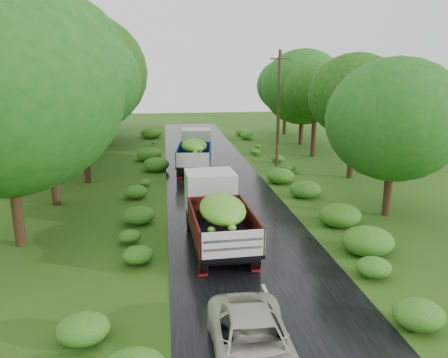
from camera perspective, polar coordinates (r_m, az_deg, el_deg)
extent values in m
plane|color=#1F460F|center=(15.14, 5.76, -14.99)|extent=(120.00, 120.00, 0.00)
cube|color=black|center=(19.54, 2.36, -7.84)|extent=(6.50, 80.00, 0.02)
cube|color=#BFB78C|center=(15.13, 5.76, -14.92)|extent=(0.12, 1.60, 0.00)
cube|color=#BFB78C|center=(18.63, 2.90, -8.96)|extent=(0.12, 1.60, 0.00)
cube|color=#BFB78C|center=(22.30, 1.02, -4.91)|extent=(0.12, 1.60, 0.00)
cube|color=#BFB78C|center=(26.07, -0.31, -2.02)|extent=(0.12, 1.60, 0.00)
cube|color=#BFB78C|center=(29.90, -1.30, 0.14)|extent=(0.12, 1.60, 0.00)
cube|color=#BFB78C|center=(33.77, -2.06, 1.81)|extent=(0.12, 1.60, 0.00)
cube|color=#BFB78C|center=(37.67, -2.67, 3.14)|extent=(0.12, 1.60, 0.00)
cube|color=#BFB78C|center=(41.58, -3.16, 4.21)|extent=(0.12, 1.60, 0.00)
cube|color=#BFB78C|center=(45.51, -3.57, 5.10)|extent=(0.12, 1.60, 0.00)
cube|color=#BFB78C|center=(49.45, -3.92, 5.85)|extent=(0.12, 1.60, 0.00)
cube|color=#BFB78C|center=(53.41, -4.21, 6.48)|extent=(0.12, 1.60, 0.00)
cube|color=black|center=(18.53, -0.76, -6.95)|extent=(1.97, 5.78, 0.28)
cylinder|color=black|center=(20.40, -4.45, -5.39)|extent=(0.32, 1.03, 1.02)
cylinder|color=black|center=(20.66, 1.02, -5.09)|extent=(0.32, 1.03, 1.02)
cylinder|color=black|center=(17.27, -3.34, -9.17)|extent=(0.32, 1.03, 1.02)
cylinder|color=black|center=(17.58, 3.13, -8.72)|extent=(0.32, 1.03, 1.02)
cylinder|color=black|center=(16.33, -2.90, -10.61)|extent=(0.32, 1.03, 1.02)
cylinder|color=black|center=(16.66, 3.95, -10.11)|extent=(0.32, 1.03, 1.02)
cube|color=maroon|center=(16.12, -2.74, -11.85)|extent=(0.35, 0.05, 0.46)
cube|color=maroon|center=(16.45, 4.22, -11.30)|extent=(0.35, 0.05, 0.46)
cube|color=silver|center=(20.31, -1.80, -1.71)|extent=(2.32, 2.02, 1.93)
cube|color=black|center=(17.47, -0.20, -7.52)|extent=(2.50, 4.45, 0.16)
cube|color=#4F150E|center=(17.12, -3.95, -6.00)|extent=(0.25, 4.37, 0.97)
cube|color=#4F150E|center=(17.48, 3.46, -5.56)|extent=(0.25, 4.37, 0.97)
cube|color=#4F150E|center=(19.26, -1.28, -3.61)|extent=(2.34, 0.17, 0.97)
cube|color=silver|center=(15.30, 1.16, -8.53)|extent=(2.34, 0.17, 0.97)
ellipsoid|color=#479C1C|center=(17.06, -0.21, -3.88)|extent=(2.10, 3.74, 1.02)
cube|color=black|center=(32.12, -3.80, 2.29)|extent=(2.39, 5.87, 0.28)
cylinder|color=black|center=(34.24, -5.29, 2.77)|extent=(0.40, 1.04, 1.01)
cylinder|color=black|center=(34.15, -1.99, 2.79)|extent=(0.40, 1.04, 1.01)
cylinder|color=black|center=(30.95, -5.72, 1.49)|extent=(0.40, 1.04, 1.01)
cylinder|color=black|center=(30.85, -2.07, 1.52)|extent=(0.40, 1.04, 1.01)
cylinder|color=black|center=(29.94, -5.87, 1.05)|extent=(0.40, 1.04, 1.01)
cylinder|color=black|center=(29.84, -2.10, 1.07)|extent=(0.40, 1.04, 1.01)
cube|color=maroon|center=(29.66, -5.91, 0.47)|extent=(0.35, 0.08, 0.46)
cube|color=maroon|center=(29.56, -2.11, 0.49)|extent=(0.35, 0.08, 0.46)
cube|color=silver|center=(34.15, -3.66, 4.91)|extent=(2.44, 2.17, 1.93)
cube|color=black|center=(31.03, -3.89, 2.28)|extent=(2.81, 4.60, 0.16)
cube|color=navy|center=(30.99, -5.99, 3.28)|extent=(0.58, 4.34, 0.96)
cube|color=navy|center=(30.88, -1.82, 3.31)|extent=(0.58, 4.34, 0.96)
cube|color=navy|center=(33.02, -3.74, 4.02)|extent=(2.33, 0.35, 0.96)
cube|color=silver|center=(28.82, -4.10, 2.47)|extent=(2.33, 0.35, 0.96)
ellipsoid|color=#479C1C|center=(30.81, -3.93, 4.40)|extent=(2.36, 3.86, 1.01)
imported|color=beige|center=(11.81, 3.80, -20.64)|extent=(2.18, 4.53, 1.24)
cylinder|color=#382616|center=(33.17, 7.12, 8.98)|extent=(0.27, 0.27, 8.61)
cube|color=#382616|center=(33.02, 7.33, 15.31)|extent=(1.51, 0.34, 0.11)
cylinder|color=black|center=(19.81, -26.08, 2.31)|extent=(0.46, 0.46, 7.51)
ellipsoid|color=#10480D|center=(19.49, -27.01, 10.53)|extent=(4.37, 4.37, 3.93)
cylinder|color=black|center=(25.12, -21.81, 5.78)|extent=(0.48, 0.48, 8.15)
ellipsoid|color=#10480D|center=(24.90, -22.49, 12.83)|extent=(3.57, 3.57, 3.22)
cylinder|color=black|center=(29.56, -17.88, 6.62)|extent=(0.46, 0.46, 7.48)
ellipsoid|color=#10480D|center=(29.34, -18.32, 12.12)|extent=(3.90, 3.90, 3.51)
cylinder|color=black|center=(34.07, -21.12, 8.56)|extent=(0.49, 0.49, 8.95)
ellipsoid|color=#10480D|center=(33.94, -21.65, 14.27)|extent=(4.59, 4.59, 4.13)
cylinder|color=black|center=(40.37, -16.81, 8.17)|extent=(0.44, 0.44, 6.82)
ellipsoid|color=#10480D|center=(40.20, -17.08, 11.83)|extent=(3.84, 3.84, 3.46)
cylinder|color=black|center=(45.20, -17.90, 9.32)|extent=(0.47, 0.47, 7.79)
ellipsoid|color=#10480D|center=(45.06, -18.20, 13.06)|extent=(5.03, 5.03, 4.53)
cylinder|color=black|center=(50.18, -14.70, 10.25)|extent=(0.48, 0.48, 8.24)
ellipsoid|color=#10480D|center=(50.07, -14.94, 13.82)|extent=(3.62, 3.62, 3.26)
cylinder|color=black|center=(23.36, 20.93, 2.08)|extent=(0.41, 0.41, 5.59)
ellipsoid|color=#195816|center=(23.03, 21.41, 7.24)|extent=(3.66, 3.66, 3.30)
cylinder|color=black|center=(30.73, 16.48, 5.92)|extent=(0.43, 0.43, 6.33)
ellipsoid|color=#195816|center=(30.49, 16.81, 10.39)|extent=(3.52, 3.52, 3.16)
cylinder|color=black|center=(37.54, 11.72, 7.53)|extent=(0.43, 0.43, 6.15)
ellipsoid|color=#195816|center=(37.34, 11.91, 11.09)|extent=(3.27, 3.27, 2.94)
cylinder|color=black|center=(43.17, 10.14, 8.58)|extent=(0.43, 0.43, 6.29)
ellipsoid|color=#195816|center=(43.00, 10.28, 11.75)|extent=(3.98, 3.98, 3.58)
cylinder|color=black|center=(49.91, 7.99, 9.32)|extent=(0.43, 0.43, 6.10)
ellipsoid|color=#195816|center=(49.76, 8.09, 11.98)|extent=(3.60, 3.60, 3.24)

